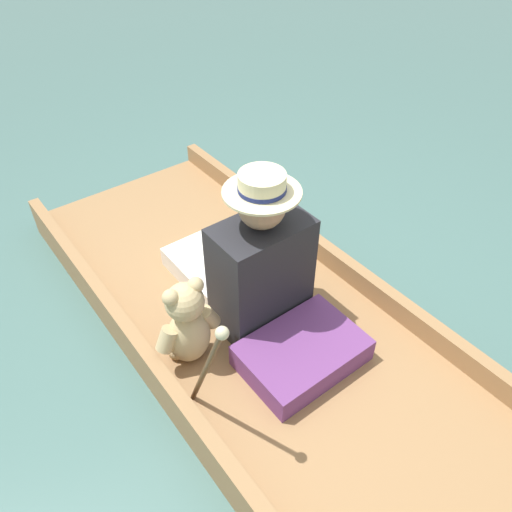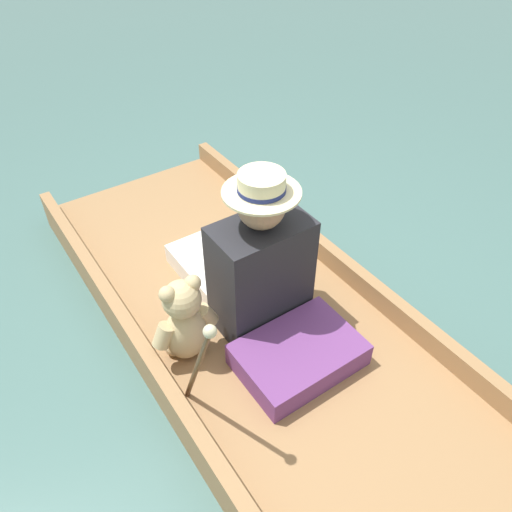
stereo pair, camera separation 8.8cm
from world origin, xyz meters
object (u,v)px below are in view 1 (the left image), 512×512
Objects in this scene: seated_person at (250,264)px; walking_cane at (209,363)px; wine_glass at (267,238)px; champagne_bottle at (261,208)px; teddy_bear at (187,325)px.

walking_cane is (-0.50, -0.43, 0.12)m from seated_person.
wine_glass is 0.20m from champagne_bottle.
teddy_bear reaches higher than wine_glass.
seated_person is 1.17× the size of walking_cane.
seated_person is 0.62m from champagne_bottle.
champagne_bottle is at bearing 43.99° from walking_cane.
wine_glass is 0.34× the size of champagne_bottle.
walking_cane is at bearing -139.06° from wine_glass.
seated_person is 0.48m from wine_glass.
teddy_bear is at bearing -146.56° from champagne_bottle.
seated_person is at bearing 40.92° from walking_cane.
seated_person reaches higher than teddy_bear.
walking_cane is (-0.83, -0.72, 0.32)m from wine_glass.
wine_glass is (0.33, 0.29, -0.20)m from seated_person.
walking_cane is at bearing -140.85° from seated_person.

